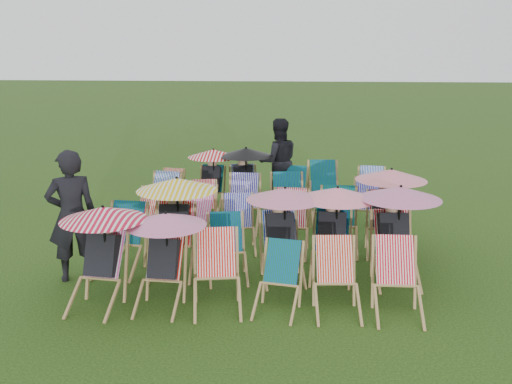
# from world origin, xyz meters

# --- Properties ---
(ground) EXTENTS (100.00, 100.00, 0.00)m
(ground) POSITION_xyz_m (0.00, 0.00, 0.00)
(ground) COLOR black
(ground) RESTS_ON ground
(deckchair_0) EXTENTS (1.11, 1.17, 1.31)m
(deckchair_0) POSITION_xyz_m (-1.89, -2.24, 0.69)
(deckchair_0) COLOR #A17F4B
(deckchair_0) RESTS_ON ground
(deckchair_1) EXTENTS (1.04, 1.09, 1.23)m
(deckchair_1) POSITION_xyz_m (-1.08, -2.18, 0.65)
(deckchair_1) COLOR #A17F4B
(deckchair_1) RESTS_ON ground
(deckchair_2) EXTENTS (0.78, 0.98, 0.96)m
(deckchair_2) POSITION_xyz_m (-0.37, -2.19, 0.48)
(deckchair_2) COLOR #A17F4B
(deckchair_2) RESTS_ON ground
(deckchair_3) EXTENTS (0.69, 0.86, 0.84)m
(deckchair_3) POSITION_xyz_m (0.42, -2.20, 0.42)
(deckchair_3) COLOR #A17F4B
(deckchair_3) RESTS_ON ground
(deckchair_4) EXTENTS (0.67, 0.88, 0.90)m
(deckchair_4) POSITION_xyz_m (1.16, -2.19, 0.45)
(deckchair_4) COLOR #A17F4B
(deckchair_4) RESTS_ON ground
(deckchair_5) EXTENTS (0.63, 0.87, 0.93)m
(deckchair_5) POSITION_xyz_m (1.91, -2.20, 0.46)
(deckchair_5) COLOR #A17F4B
(deckchair_5) RESTS_ON ground
(deckchair_6) EXTENTS (0.73, 0.96, 0.99)m
(deckchair_6) POSITION_xyz_m (-2.00, -1.05, 0.49)
(deckchair_6) COLOR #A17F4B
(deckchair_6) RESTS_ON ground
(deckchair_7) EXTENTS (1.20, 1.26, 1.42)m
(deckchair_7) POSITION_xyz_m (-1.19, -1.01, 0.75)
(deckchair_7) COLOR #A17F4B
(deckchair_7) RESTS_ON ground
(deckchair_8) EXTENTS (0.74, 0.92, 0.89)m
(deckchair_8) POSITION_xyz_m (-0.37, -1.17, 0.45)
(deckchair_8) COLOR #A17F4B
(deckchair_8) RESTS_ON ground
(deckchair_9) EXTENTS (1.12, 1.22, 1.32)m
(deckchair_9) POSITION_xyz_m (0.43, -1.09, 0.70)
(deckchair_9) COLOR #A17F4B
(deckchair_9) RESTS_ON ground
(deckchair_10) EXTENTS (1.12, 1.17, 1.33)m
(deckchair_10) POSITION_xyz_m (1.16, -0.99, 0.70)
(deckchair_10) COLOR #A17F4B
(deckchair_10) RESTS_ON ground
(deckchair_11) EXTENTS (1.16, 1.23, 1.38)m
(deckchair_11) POSITION_xyz_m (2.06, -1.08, 0.73)
(deckchair_11) COLOR #A17F4B
(deckchair_11) RESTS_ON ground
(deckchair_12) EXTENTS (0.78, 0.98, 0.95)m
(deckchair_12) POSITION_xyz_m (-1.89, 0.05, 0.48)
(deckchair_12) COLOR #A17F4B
(deckchair_12) RESTS_ON ground
(deckchair_13) EXTENTS (0.82, 1.03, 1.02)m
(deckchair_13) POSITION_xyz_m (-1.13, 0.03, 0.51)
(deckchair_13) COLOR #A17F4B
(deckchair_13) RESTS_ON ground
(deckchair_14) EXTENTS (0.70, 0.89, 0.88)m
(deckchair_14) POSITION_xyz_m (-0.35, 0.05, 0.44)
(deckchair_14) COLOR #A17F4B
(deckchair_14) RESTS_ON ground
(deckchair_15) EXTENTS (0.70, 0.95, 0.99)m
(deckchair_15) POSITION_xyz_m (0.50, -0.01, 0.50)
(deckchair_15) COLOR #A17F4B
(deckchair_15) RESTS_ON ground
(deckchair_16) EXTENTS (0.70, 0.96, 1.02)m
(deckchair_16) POSITION_xyz_m (1.31, 0.11, 0.51)
(deckchair_16) COLOR #A17F4B
(deckchair_16) RESTS_ON ground
(deckchair_17) EXTENTS (1.16, 1.21, 1.37)m
(deckchair_17) POSITION_xyz_m (2.09, 0.15, 0.72)
(deckchair_17) COLOR #A17F4B
(deckchair_17) RESTS_ON ground
(deckchair_18) EXTENTS (0.79, 0.98, 0.96)m
(deckchair_18) POSITION_xyz_m (-1.99, 1.27, 0.48)
(deckchair_18) COLOR #A17F4B
(deckchair_18) RESTS_ON ground
(deckchair_19) EXTENTS (0.68, 0.85, 0.83)m
(deckchair_19) POSITION_xyz_m (-1.13, 1.25, 0.42)
(deckchair_19) COLOR #A17F4B
(deckchair_19) RESTS_ON ground
(deckchair_20) EXTENTS (0.66, 0.92, 0.99)m
(deckchair_20) POSITION_xyz_m (-0.39, 1.14, 0.49)
(deckchair_20) COLOR #A17F4B
(deckchair_20) RESTS_ON ground
(deckchair_21) EXTENTS (0.78, 1.00, 1.00)m
(deckchair_21) POSITION_xyz_m (0.45, 1.20, 0.50)
(deckchair_21) COLOR #A17F4B
(deckchair_21) RESTS_ON ground
(deckchair_22) EXTENTS (0.67, 0.87, 0.87)m
(deckchair_22) POSITION_xyz_m (1.15, 1.16, 0.43)
(deckchair_22) COLOR #A17F4B
(deckchair_22) RESTS_ON ground
(deckchair_23) EXTENTS (0.72, 0.93, 0.93)m
(deckchair_23) POSITION_xyz_m (1.91, 1.24, 0.47)
(deckchair_23) COLOR #A17F4B
(deckchair_23) RESTS_ON ground
(deckchair_24) EXTENTS (0.68, 0.85, 0.82)m
(deckchair_24) POSITION_xyz_m (-2.09, 2.31, 0.41)
(deckchair_24) COLOR #A17F4B
(deckchair_24) RESTS_ON ground
(deckchair_25) EXTENTS (1.05, 1.10, 1.25)m
(deckchair_25) POSITION_xyz_m (-1.20, 2.47, 0.66)
(deckchair_25) COLOR #A17F4B
(deckchair_25) RESTS_ON ground
(deckchair_26) EXTENTS (1.10, 1.19, 1.30)m
(deckchair_26) POSITION_xyz_m (-0.49, 2.39, 0.69)
(deckchair_26) COLOR #A17F4B
(deckchair_26) RESTS_ON ground
(deckchair_27) EXTENTS (0.68, 0.88, 0.90)m
(deckchair_27) POSITION_xyz_m (0.51, 2.36, 0.45)
(deckchair_27) COLOR #A17F4B
(deckchair_27) RESTS_ON ground
(deckchair_28) EXTENTS (0.77, 1.00, 1.02)m
(deckchair_28) POSITION_xyz_m (1.16, 2.38, 0.51)
(deckchair_28) COLOR #A17F4B
(deckchair_28) RESTS_ON ground
(deckchair_29) EXTENTS (0.71, 0.91, 0.91)m
(deckchair_29) POSITION_xyz_m (2.08, 2.40, 0.46)
(deckchair_29) COLOR #A17F4B
(deckchair_29) RESTS_ON ground
(person_left) EXTENTS (0.83, 0.73, 1.92)m
(person_left) POSITION_xyz_m (-2.57, -1.40, 0.96)
(person_left) COLOR black
(person_left) RESTS_ON ground
(person_rear) EXTENTS (1.05, 0.91, 1.85)m
(person_rear) POSITION_xyz_m (0.17, 2.99, 0.93)
(person_rear) COLOR black
(person_rear) RESTS_ON ground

